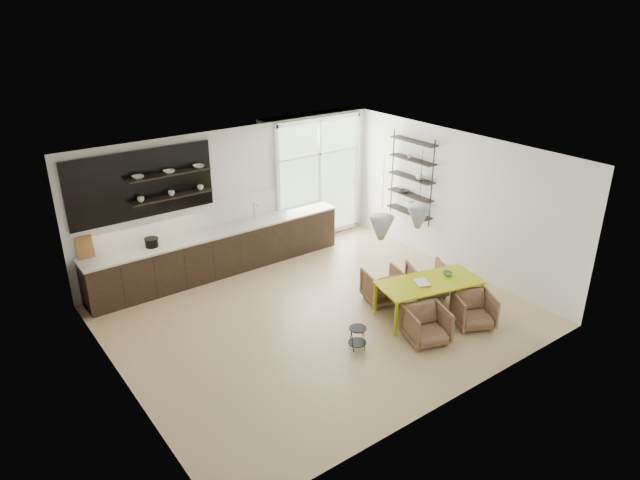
{
  "coord_description": "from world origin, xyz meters",
  "views": [
    {
      "loc": [
        -5.3,
        -7.2,
        5.36
      ],
      "look_at": [
        0.45,
        0.6,
        1.17
      ],
      "focal_mm": 32.0,
      "sensor_mm": 36.0,
      "label": 1
    }
  ],
  "objects": [
    {
      "name": "armchair_back_left",
      "position": [
        1.3,
        -0.26,
        0.32
      ],
      "size": [
        0.83,
        0.84,
        0.63
      ],
      "primitive_type": "imported",
      "rotation": [
        0.0,
        0.0,
        2.88
      ],
      "color": "brown",
      "rests_on": "ground"
    },
    {
      "name": "table_bowl",
      "position": [
        2.05,
        -1.13,
        0.7
      ],
      "size": [
        0.19,
        0.19,
        0.06
      ],
      "primitive_type": "imported",
      "rotation": [
        0.0,
        0.0,
        -0.04
      ],
      "color": "#588950",
      "rests_on": "dining_table"
    },
    {
      "name": "armchair_front_right",
      "position": [
        1.98,
        -1.84,
        0.3
      ],
      "size": [
        0.88,
        0.88,
        0.6
      ],
      "primitive_type": "imported",
      "rotation": [
        0.0,
        0.0,
        -0.48
      ],
      "color": "brown",
      "rests_on": "ground"
    },
    {
      "name": "armchair_back_right",
      "position": [
        2.17,
        -0.54,
        0.32
      ],
      "size": [
        0.9,
        0.91,
        0.63
      ],
      "primitive_type": "imported",
      "rotation": [
        0.0,
        0.0,
        2.72
      ],
      "color": "brown",
      "rests_on": "ground"
    },
    {
      "name": "wire_stool",
      "position": [
        -0.11,
        -1.19,
        0.25
      ],
      "size": [
        0.31,
        0.31,
        0.39
      ],
      "rotation": [
        0.0,
        0.0,
        0.24
      ],
      "color": "black",
      "rests_on": "ground"
    },
    {
      "name": "dining_table",
      "position": [
        1.59,
        -1.13,
        0.63
      ],
      "size": [
        1.99,
        1.23,
        0.67
      ],
      "rotation": [
        0.0,
        0.0,
        -0.23
      ],
      "color": "#A7AF07",
      "rests_on": "ground"
    },
    {
      "name": "armchair_front_left",
      "position": [
        0.95,
        -1.71,
        0.31
      ],
      "size": [
        0.84,
        0.85,
        0.62
      ],
      "primitive_type": "imported",
      "rotation": [
        0.0,
        0.0,
        -0.32
      ],
      "color": "brown",
      "rests_on": "ground"
    },
    {
      "name": "table_book",
      "position": [
        1.33,
        -1.04,
        0.69
      ],
      "size": [
        0.33,
        0.36,
        0.03
      ],
      "primitive_type": "imported",
      "rotation": [
        0.0,
        0.0,
        -0.43
      ],
      "color": "white",
      "rests_on": "dining_table"
    },
    {
      "name": "room",
      "position": [
        0.58,
        1.1,
        1.46
      ],
      "size": [
        7.02,
        6.01,
        2.91
      ],
      "color": "tan",
      "rests_on": "ground"
    },
    {
      "name": "right_shelving",
      "position": [
        3.36,
        1.17,
        1.65
      ],
      "size": [
        0.26,
        1.22,
        1.9
      ],
      "color": "black",
      "rests_on": "ground"
    },
    {
      "name": "kitchen_run",
      "position": [
        -0.69,
        2.69,
        0.6
      ],
      "size": [
        5.54,
        0.69,
        2.75
      ],
      "color": "black",
      "rests_on": "ground"
    }
  ]
}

